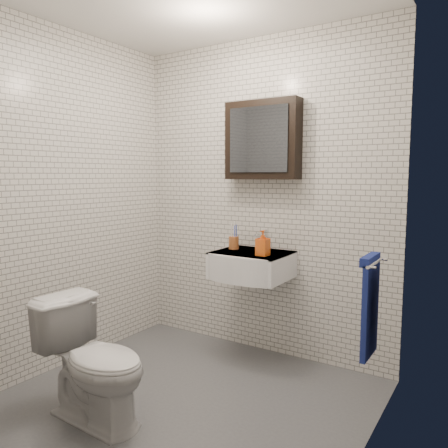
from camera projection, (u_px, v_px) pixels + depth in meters
name	position (u px, v px, depth m)	size (l,w,h in m)	color
ground	(186.00, 399.00, 2.79)	(2.20, 2.00, 0.01)	#4E5056
room_shell	(183.00, 169.00, 2.63)	(2.22, 2.02, 2.51)	silver
washbasin	(249.00, 265.00, 3.30)	(0.55, 0.50, 0.20)	white
faucet	(262.00, 241.00, 3.44)	(0.06, 0.20, 0.15)	silver
mirror_cabinet	(262.00, 140.00, 3.35)	(0.60, 0.15, 0.60)	black
towel_rail	(370.00, 302.00, 2.45)	(0.09, 0.30, 0.58)	silver
toothbrush_cup	(234.00, 242.00, 3.45)	(0.09, 0.09, 0.22)	#9E5327
soap_bottle	(263.00, 243.00, 3.16)	(0.08, 0.09, 0.19)	#F15919
toilet	(95.00, 361.00, 2.53)	(0.40, 0.70, 0.71)	silver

